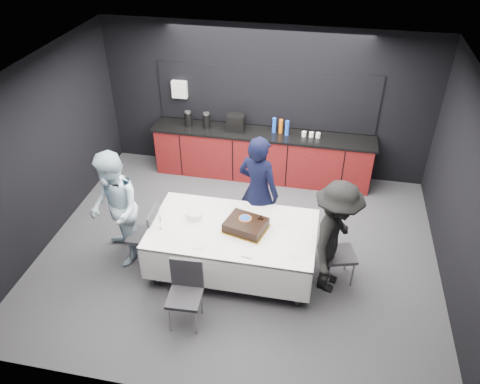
% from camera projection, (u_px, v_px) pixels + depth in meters
% --- Properties ---
extents(ground, '(6.00, 6.00, 0.00)m').
position_uv_depth(ground, '(239.00, 251.00, 7.28)').
color(ground, '#404045').
rests_on(ground, ground).
extents(room_shell, '(6.04, 5.04, 2.82)m').
position_uv_depth(room_shell, '(239.00, 146.00, 6.22)').
color(room_shell, white).
rests_on(room_shell, ground).
extents(kitchenette, '(4.10, 0.64, 2.05)m').
position_uv_depth(kitchenette, '(261.00, 151.00, 8.76)').
color(kitchenette, '#590E0F').
rests_on(kitchenette, ground).
extents(party_table, '(2.32, 1.32, 0.78)m').
position_uv_depth(party_table, '(233.00, 236.00, 6.60)').
color(party_table, '#99999E').
rests_on(party_table, ground).
extents(cake_assembly, '(0.68, 0.60, 0.18)m').
position_uv_depth(cake_assembly, '(246.00, 225.00, 6.46)').
color(cake_assembly, gold).
rests_on(cake_assembly, party_table).
extents(plate_stack, '(0.24, 0.24, 0.10)m').
position_uv_depth(plate_stack, '(195.00, 215.00, 6.68)').
color(plate_stack, white).
rests_on(plate_stack, party_table).
extents(loose_plate_near, '(0.18, 0.18, 0.01)m').
position_uv_depth(loose_plate_near, '(198.00, 245.00, 6.22)').
color(loose_plate_near, white).
rests_on(loose_plate_near, party_table).
extents(loose_plate_right_a, '(0.22, 0.22, 0.01)m').
position_uv_depth(loose_plate_right_a, '(284.00, 222.00, 6.61)').
color(loose_plate_right_a, white).
rests_on(loose_plate_right_a, party_table).
extents(loose_plate_right_b, '(0.18, 0.18, 0.01)m').
position_uv_depth(loose_plate_right_b, '(294.00, 256.00, 6.05)').
color(loose_plate_right_b, white).
rests_on(loose_plate_right_b, party_table).
extents(loose_plate_far, '(0.18, 0.18, 0.01)m').
position_uv_depth(loose_plate_far, '(235.00, 209.00, 6.87)').
color(loose_plate_far, white).
rests_on(loose_plate_far, party_table).
extents(fork_pile, '(0.16, 0.11, 0.02)m').
position_uv_depth(fork_pile, '(247.00, 255.00, 6.04)').
color(fork_pile, white).
rests_on(fork_pile, party_table).
extents(champagne_flute, '(0.06, 0.06, 0.22)m').
position_uv_depth(champagne_flute, '(159.00, 220.00, 6.42)').
color(champagne_flute, white).
rests_on(champagne_flute, party_table).
extents(chair_left, '(0.43, 0.43, 0.92)m').
position_uv_depth(chair_left, '(148.00, 231.00, 6.84)').
color(chair_left, '#2D2D32').
rests_on(chair_left, ground).
extents(chair_right, '(0.52, 0.52, 0.92)m').
position_uv_depth(chair_right, '(335.00, 250.00, 6.50)').
color(chair_right, '#2D2D32').
rests_on(chair_right, ground).
extents(chair_near, '(0.44, 0.44, 0.92)m').
position_uv_depth(chair_near, '(186.00, 288.00, 5.92)').
color(chair_near, '#2D2D32').
rests_on(chair_near, ground).
extents(person_center, '(0.79, 0.66, 1.85)m').
position_uv_depth(person_center, '(258.00, 191.00, 7.00)').
color(person_center, black).
rests_on(person_center, ground).
extents(person_left, '(1.06, 1.11, 1.80)m').
position_uv_depth(person_left, '(115.00, 210.00, 6.67)').
color(person_left, silver).
rests_on(person_left, ground).
extents(person_right, '(0.88, 1.23, 1.72)m').
position_uv_depth(person_right, '(335.00, 238.00, 6.21)').
color(person_right, black).
rests_on(person_right, ground).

